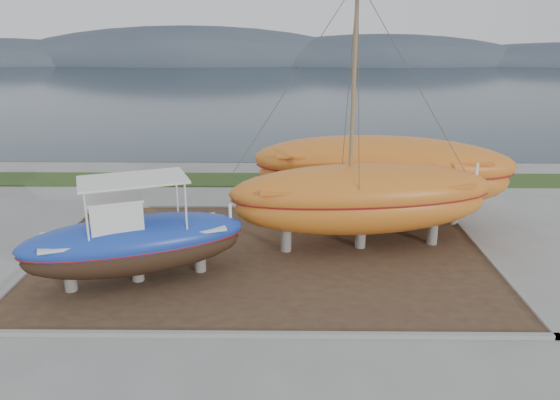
# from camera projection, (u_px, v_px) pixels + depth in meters

# --- Properties ---
(ground) EXTENTS (140.00, 140.00, 0.00)m
(ground) POSITION_uv_depth(u_px,v_px,m) (261.00, 303.00, 18.67)
(ground) COLOR gray
(ground) RESTS_ON ground
(dirt_patch) EXTENTS (18.00, 12.00, 0.06)m
(dirt_patch) POSITION_uv_depth(u_px,v_px,m) (265.00, 256.00, 22.47)
(dirt_patch) COLOR #422D1E
(dirt_patch) RESTS_ON ground
(curb_frame) EXTENTS (18.60, 12.60, 0.15)m
(curb_frame) POSITION_uv_depth(u_px,v_px,m) (265.00, 255.00, 22.45)
(curb_frame) COLOR gray
(curb_frame) RESTS_ON ground
(grass_strip) EXTENTS (44.00, 3.00, 0.08)m
(grass_strip) POSITION_uv_depth(u_px,v_px,m) (272.00, 180.00, 33.41)
(grass_strip) COLOR #284219
(grass_strip) RESTS_ON ground
(sea) EXTENTS (260.00, 100.00, 0.04)m
(sea) POSITION_uv_depth(u_px,v_px,m) (281.00, 86.00, 85.30)
(sea) COLOR #192732
(sea) RESTS_ON ground
(mountain_ridge) EXTENTS (200.00, 36.00, 20.00)m
(mountain_ridge) POSITION_uv_depth(u_px,v_px,m) (283.00, 63.00, 137.65)
(mountain_ridge) COLOR #333D49
(mountain_ridge) RESTS_ON ground
(blue_caique) EXTENTS (8.47, 5.27, 3.90)m
(blue_caique) POSITION_uv_depth(u_px,v_px,m) (134.00, 231.00, 19.65)
(blue_caique) COLOR #1D3FB4
(blue_caique) RESTS_ON dirt_patch
(white_dinghy) EXTENTS (4.48, 1.90, 1.32)m
(white_dinghy) POSITION_uv_depth(u_px,v_px,m) (147.00, 236.00, 22.71)
(white_dinghy) COLOR white
(white_dinghy) RESTS_ON dirt_patch
(orange_sailboat) EXTENTS (11.38, 4.70, 10.64)m
(orange_sailboat) POSITION_uv_depth(u_px,v_px,m) (366.00, 123.00, 21.63)
(orange_sailboat) COLOR #CB6A1F
(orange_sailboat) RESTS_ON dirt_patch
(orange_bare_hull) EXTENTS (12.59, 5.36, 4.00)m
(orange_bare_hull) POSITION_uv_depth(u_px,v_px,m) (380.00, 180.00, 25.91)
(orange_bare_hull) COLOR #CB6A1F
(orange_bare_hull) RESTS_ON dirt_patch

